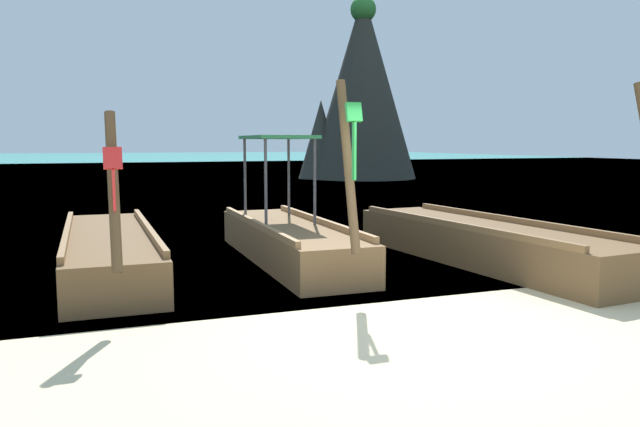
{
  "coord_description": "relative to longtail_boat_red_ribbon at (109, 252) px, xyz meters",
  "views": [
    {
      "loc": [
        -3.34,
        -5.8,
        2.02
      ],
      "look_at": [
        0.0,
        3.1,
        0.93
      ],
      "focal_mm": 34.65,
      "sensor_mm": 36.0,
      "label": 1
    }
  ],
  "objects": [
    {
      "name": "ground",
      "position": [
        3.08,
        -4.3,
        -0.32
      ],
      "size": [
        120.0,
        120.0,
        0.0
      ],
      "primitive_type": "plane",
      "color": "beige"
    },
    {
      "name": "sea_water",
      "position": [
        3.08,
        56.8,
        -0.31
      ],
      "size": [
        120.0,
        120.0,
        0.0
      ],
      "primitive_type": "plane",
      "color": "#2DB29E",
      "rests_on": "ground"
    },
    {
      "name": "longtail_boat_red_ribbon",
      "position": [
        0.0,
        0.0,
        0.0
      ],
      "size": [
        1.29,
        5.93,
        2.38
      ],
      "color": "brown",
      "rests_on": "ground"
    },
    {
      "name": "longtail_boat_green_ribbon",
      "position": [
        2.91,
        -0.15,
        0.06
      ],
      "size": [
        1.29,
        5.51,
        2.84
      ],
      "color": "brown",
      "rests_on": "ground"
    },
    {
      "name": "longtail_boat_yellow_ribbon",
      "position": [
        5.96,
        -1.46,
        0.02
      ],
      "size": [
        1.88,
        6.33,
        2.77
      ],
      "color": "brown",
      "rests_on": "ground"
    },
    {
      "name": "karst_rock",
      "position": [
        14.19,
        22.01,
        4.66
      ],
      "size": [
        6.58,
        6.09,
        10.3
      ],
      "color": "#2D302B",
      "rests_on": "ground"
    }
  ]
}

